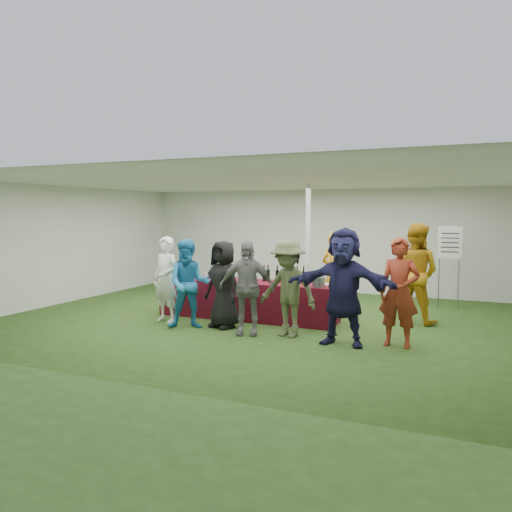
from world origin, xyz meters
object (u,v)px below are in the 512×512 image
at_px(dump_bucket, 318,282).
at_px(customer_0, 166,280).
at_px(wine_list_sign, 450,249).
at_px(serving_table, 247,300).
at_px(customer_6, 399,292).
at_px(customer_2, 223,284).
at_px(staff_pourer, 335,274).
at_px(staff_back, 415,273).
at_px(customer_3, 247,288).
at_px(customer_5, 343,287).
at_px(customer_1, 189,284).
at_px(customer_4, 288,289).

relative_size(dump_bucket, customer_0, 0.14).
bearing_deg(customer_0, wine_list_sign, 48.56).
distance_m(serving_table, customer_6, 3.23).
bearing_deg(customer_2, staff_pourer, 67.54).
distance_m(dump_bucket, customer_2, 1.73).
bearing_deg(staff_pourer, serving_table, 46.63).
height_order(staff_back, customer_3, staff_back).
height_order(customer_2, customer_5, customer_5).
relative_size(customer_5, customer_6, 1.09).
bearing_deg(customer_6, customer_1, -170.80).
xyz_separation_m(dump_bucket, customer_1, (-2.14, -0.96, -0.03)).
xyz_separation_m(serving_table, staff_pourer, (1.56, 0.86, 0.49)).
bearing_deg(customer_0, staff_back, 35.42).
relative_size(serving_table, customer_4, 2.19).
relative_size(dump_bucket, customer_4, 0.14).
distance_m(customer_5, customer_6, 0.87).
xyz_separation_m(wine_list_sign, customer_0, (-4.89, -3.58, -0.50)).
bearing_deg(customer_0, customer_1, -8.53).
height_order(customer_3, customer_6, customer_6).
height_order(customer_1, customer_6, customer_6).
bearing_deg(customer_3, customer_5, -15.54).
distance_m(dump_bucket, customer_3, 1.38).
relative_size(customer_1, customer_3, 1.00).
xyz_separation_m(staff_back, customer_3, (-2.54, -2.12, -0.14)).
bearing_deg(customer_0, customer_2, 14.06).
bearing_deg(serving_table, dump_bucket, -8.19).
bearing_deg(staff_pourer, dump_bucket, 105.93).
relative_size(serving_table, customer_5, 1.93).
height_order(wine_list_sign, customer_4, wine_list_sign).
bearing_deg(dump_bucket, staff_pourer, 88.18).
bearing_deg(customer_3, staff_pourer, 48.34).
bearing_deg(customer_5, staff_back, 69.16).
relative_size(serving_table, customer_0, 2.20).
height_order(customer_3, customer_5, customer_5).
xyz_separation_m(staff_pourer, customer_1, (-2.17, -2.04, -0.05)).
bearing_deg(serving_table, staff_pourer, 28.88).
bearing_deg(staff_back, staff_pourer, 17.24).
height_order(dump_bucket, customer_0, customer_0).
xyz_separation_m(customer_3, customer_6, (2.51, 0.25, 0.04)).
relative_size(staff_back, customer_4, 1.16).
distance_m(customer_1, customer_4, 1.86).
height_order(staff_back, customer_2, staff_back).
bearing_deg(serving_table, customer_1, -117.33).
bearing_deg(customer_2, staff_back, 50.36).
height_order(customer_2, customer_3, customer_3).
relative_size(customer_1, customer_5, 0.87).
distance_m(staff_back, customer_4, 2.70).
bearing_deg(customer_4, dump_bucket, 83.12).
bearing_deg(customer_4, wine_list_sign, 69.02).
xyz_separation_m(dump_bucket, customer_4, (-0.28, -0.83, -0.02)).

